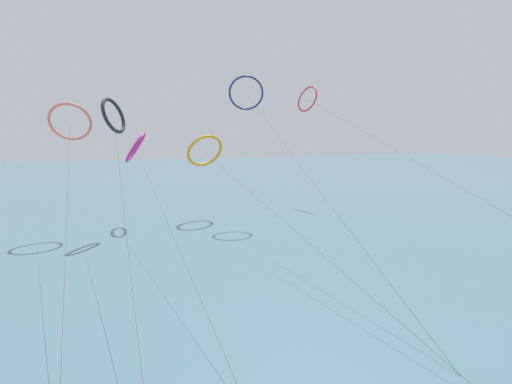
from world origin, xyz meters
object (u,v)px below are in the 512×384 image
(kite_navy, at_px, (246,93))
(kite_charcoal, at_px, (114,116))
(kite_amber, at_px, (205,151))
(kite_crimson, at_px, (308,99))
(kite_coral, at_px, (70,122))
(kite_magenta, at_px, (136,148))

(kite_navy, relative_size, kite_charcoal, 0.93)
(kite_amber, bearing_deg, kite_charcoal, 6.95)
(kite_crimson, height_order, kite_amber, kite_crimson)
(kite_coral, xyz_separation_m, kite_charcoal, (5.10, -1.84, 0.75))
(kite_navy, xyz_separation_m, kite_charcoal, (-17.87, -1.12, -3.54))
(kite_magenta, height_order, kite_charcoal, kite_charcoal)
(kite_amber, distance_m, kite_coral, 18.24)
(kite_crimson, distance_m, kite_amber, 23.73)
(kite_coral, relative_size, kite_charcoal, 0.93)
(kite_amber, distance_m, kite_charcoal, 14.10)
(kite_amber, xyz_separation_m, kite_coral, (-17.61, -2.67, 3.94))
(kite_amber, relative_size, kite_charcoal, 1.11)
(kite_amber, height_order, kite_charcoal, kite_charcoal)
(kite_coral, distance_m, kite_charcoal, 5.47)
(kite_coral, bearing_deg, kite_charcoal, 168.36)
(kite_crimson, relative_size, kite_magenta, 1.21)
(kite_crimson, height_order, kite_navy, kite_crimson)
(kite_amber, relative_size, kite_coral, 1.19)
(kite_crimson, bearing_deg, kite_navy, -69.66)
(kite_navy, distance_m, kite_amber, 10.39)
(kite_crimson, relative_size, kite_charcoal, 1.24)
(kite_magenta, bearing_deg, kite_charcoal, -21.00)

